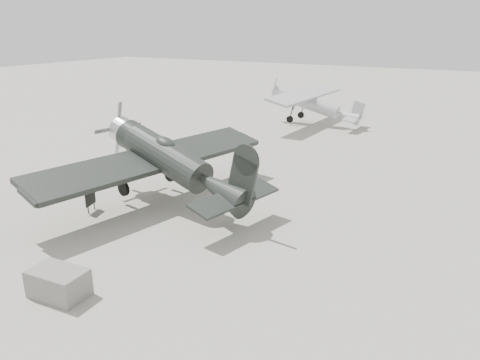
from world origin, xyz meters
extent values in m
plane|color=gray|center=(0.00, 0.00, 0.00)|extent=(160.00, 160.00, 0.00)
cylinder|color=black|center=(-4.42, 0.43, 2.22)|extent=(4.77, 2.34, 1.45)
cone|color=black|center=(-1.06, -0.26, 2.28)|extent=(2.92, 1.86, 1.35)
cylinder|color=#B7B9BC|center=(-7.52, 1.06, 2.22)|extent=(1.17, 1.45, 1.29)
cone|color=#B7B9BC|center=(-8.13, 1.19, 2.22)|extent=(0.47, 0.64, 0.58)
cube|color=#B7B9BC|center=(-8.06, 1.18, 2.22)|extent=(0.10, 0.20, 2.70)
ellipsoid|color=black|center=(-4.62, 0.47, 2.87)|extent=(1.26, 0.92, 0.48)
cube|color=black|center=(-5.13, 0.58, 1.86)|extent=(4.63, 12.65, 0.23)
cube|color=black|center=(-0.24, -0.42, 2.33)|extent=(1.99, 4.50, 0.10)
cube|color=black|center=(-0.09, -0.45, 3.21)|extent=(1.24, 0.35, 1.87)
cylinder|color=black|center=(-5.82, -0.72, 0.44)|extent=(0.73, 0.30, 0.71)
cylinder|color=black|center=(-5.25, 2.03, 0.44)|extent=(0.73, 0.30, 0.71)
cylinder|color=#333333|center=(-5.82, -0.72, 1.13)|extent=(0.13, 0.13, 1.45)
cylinder|color=#333333|center=(-5.25, 2.03, 1.13)|extent=(0.13, 0.13, 1.45)
cylinder|color=black|center=(0.01, -0.47, 1.83)|extent=(0.24, 0.13, 0.23)
cylinder|color=#949799|center=(-5.76, 21.03, 1.83)|extent=(5.32, 1.27, 1.12)
cone|color=#949799|center=(-2.20, 20.92, 1.83)|extent=(1.86, 1.07, 1.02)
cone|color=#949799|center=(-8.71, 21.11, 1.83)|extent=(0.64, 1.08, 1.06)
cube|color=#949799|center=(-9.11, 21.13, 1.83)|extent=(0.06, 0.14, 2.24)
cube|color=#949799|center=(-6.17, 21.04, 2.46)|extent=(2.26, 11.24, 0.18)
cube|color=#949799|center=(-1.69, 20.91, 1.88)|extent=(1.02, 3.48, 0.08)
cube|color=#949799|center=(-1.59, 20.90, 2.54)|extent=(0.92, 0.11, 1.32)
cylinder|color=black|center=(-6.60, 19.93, 0.28)|extent=(0.57, 0.16, 0.57)
cylinder|color=black|center=(-6.54, 22.17, 0.28)|extent=(0.57, 0.16, 0.57)
cylinder|color=#333333|center=(-6.60, 19.93, 0.86)|extent=(0.09, 0.09, 1.22)
cylinder|color=#333333|center=(-6.54, 22.17, 0.86)|extent=(0.09, 0.09, 1.22)
cylinder|color=black|center=(-1.49, 20.90, 1.52)|extent=(0.19, 0.08, 0.18)
cube|color=slate|center=(-2.54, -7.45, 0.44)|extent=(1.82, 1.21, 0.88)
cylinder|color=#333333|center=(-6.84, -2.26, 0.59)|extent=(0.07, 0.07, 1.17)
cylinder|color=#333333|center=(-7.00, -1.74, 0.59)|extent=(0.07, 0.07, 1.17)
cube|color=black|center=(-6.92, -2.00, 0.72)|extent=(0.30, 0.79, 0.81)
cube|color=beige|center=(-6.95, -2.01, 0.77)|extent=(0.20, 0.60, 0.16)
camera|label=1|loc=(8.59, -15.67, 8.00)|focal=35.00mm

